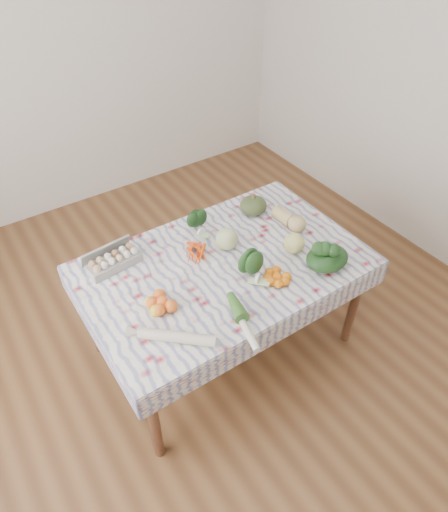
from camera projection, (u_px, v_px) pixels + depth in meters
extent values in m
plane|color=brown|center=(224.00, 343.00, 3.21)|extent=(4.50, 4.50, 0.00)
cube|color=silver|center=(69.00, 49.00, 3.67)|extent=(4.00, 0.04, 2.80)
cube|color=brown|center=(224.00, 267.00, 2.72)|extent=(1.60, 1.00, 0.04)
cylinder|color=brown|center=(154.00, 421.00, 2.39)|extent=(0.06, 0.06, 0.71)
cylinder|color=brown|center=(354.00, 304.00, 3.01)|extent=(0.06, 0.06, 0.71)
cylinder|color=brown|center=(91.00, 315.00, 2.94)|extent=(0.06, 0.06, 0.71)
cylinder|color=brown|center=(271.00, 234.00, 3.55)|extent=(0.06, 0.06, 0.71)
cube|color=white|center=(224.00, 264.00, 2.70)|extent=(1.66, 1.06, 0.01)
cube|color=#989893|center=(114.00, 262.00, 2.65)|extent=(0.33, 0.16, 0.08)
cube|color=#F34B0D|center=(194.00, 255.00, 2.73)|extent=(0.25, 0.24, 0.04)
ellipsoid|color=#163715|center=(197.00, 225.00, 2.87)|extent=(0.17, 0.15, 0.13)
ellipsoid|color=#404F27|center=(253.00, 205.00, 3.04)|extent=(0.20, 0.20, 0.12)
sphere|color=#B3C380|center=(227.00, 239.00, 2.76)|extent=(0.15, 0.15, 0.14)
ellipsoid|color=tan|center=(290.00, 218.00, 2.94)|extent=(0.13, 0.25, 0.11)
cube|color=orange|center=(162.00, 302.00, 2.42)|extent=(0.25, 0.25, 0.07)
ellipsoid|color=#214B1D|center=(249.00, 273.00, 2.55)|extent=(0.22, 0.22, 0.12)
cube|color=orange|center=(277.00, 276.00, 2.58)|extent=(0.22, 0.22, 0.06)
sphere|color=#EAE87D|center=(294.00, 243.00, 2.74)|extent=(0.15, 0.15, 0.13)
ellipsoid|color=#163314|center=(327.00, 258.00, 2.65)|extent=(0.31, 0.28, 0.12)
cylinder|color=beige|center=(177.00, 337.00, 2.25)|extent=(0.34, 0.32, 0.06)
cylinder|color=white|center=(243.00, 323.00, 2.33)|extent=(0.13, 0.37, 0.04)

